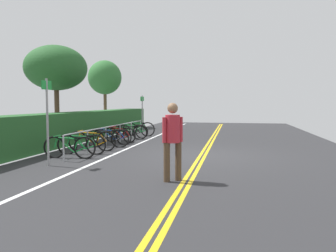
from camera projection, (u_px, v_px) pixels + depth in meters
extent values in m
cube|color=#2B2B2D|center=(203.00, 156.00, 10.72)|extent=(35.69, 10.57, 0.05)
cube|color=gold|center=(205.00, 155.00, 10.70)|extent=(32.12, 0.10, 0.00)
cube|color=gold|center=(200.00, 155.00, 10.74)|extent=(32.12, 0.10, 0.00)
cube|color=white|center=(118.00, 152.00, 11.30)|extent=(32.12, 0.12, 0.00)
cylinder|color=#9EA0A5|center=(64.00, 148.00, 9.54)|extent=(0.05, 0.05, 0.77)
cylinder|color=#9EA0A5|center=(88.00, 142.00, 11.12)|extent=(0.05, 0.05, 0.77)
cylinder|color=#9EA0A5|center=(106.00, 137.00, 12.70)|extent=(0.05, 0.05, 0.77)
cylinder|color=#9EA0A5|center=(120.00, 133.00, 14.28)|extent=(0.05, 0.05, 0.77)
cylinder|color=#9EA0A5|center=(131.00, 130.00, 15.86)|extent=(0.05, 0.05, 0.77)
cylinder|color=#9EA0A5|center=(141.00, 128.00, 17.44)|extent=(0.05, 0.05, 0.77)
cylinder|color=#9EA0A5|center=(113.00, 126.00, 13.47)|extent=(8.08, 0.04, 0.04)
torus|color=black|center=(54.00, 147.00, 10.19)|extent=(0.11, 0.72, 0.71)
torus|color=black|center=(85.00, 148.00, 10.08)|extent=(0.11, 0.72, 0.71)
cylinder|color=#198C38|center=(66.00, 145.00, 10.14)|extent=(0.08, 0.57, 0.49)
cylinder|color=#198C38|center=(67.00, 138.00, 10.12)|extent=(0.09, 0.67, 0.07)
cylinder|color=#198C38|center=(76.00, 146.00, 10.10)|extent=(0.05, 0.17, 0.44)
cylinder|color=#198C38|center=(79.00, 150.00, 10.10)|extent=(0.07, 0.36, 0.18)
cylinder|color=#198C38|center=(81.00, 143.00, 10.08)|extent=(0.06, 0.25, 0.30)
cylinder|color=#198C38|center=(56.00, 142.00, 10.17)|extent=(0.05, 0.14, 0.32)
cube|color=black|center=(78.00, 138.00, 10.08)|extent=(0.10, 0.21, 0.05)
cylinder|color=#198C38|center=(57.00, 136.00, 10.15)|extent=(0.46, 0.07, 0.03)
torus|color=black|center=(67.00, 145.00, 10.92)|extent=(0.17, 0.69, 0.69)
torus|color=black|center=(96.00, 145.00, 10.88)|extent=(0.17, 0.69, 0.69)
cylinder|color=#198C38|center=(78.00, 142.00, 10.90)|extent=(0.13, 0.56, 0.47)
cylinder|color=#198C38|center=(80.00, 136.00, 10.88)|extent=(0.14, 0.66, 0.07)
cylinder|color=#198C38|center=(88.00, 143.00, 10.89)|extent=(0.06, 0.17, 0.42)
cylinder|color=#198C38|center=(91.00, 147.00, 10.89)|extent=(0.09, 0.36, 0.18)
cylinder|color=#198C38|center=(93.00, 141.00, 10.88)|extent=(0.08, 0.25, 0.29)
cylinder|color=#198C38|center=(69.00, 140.00, 10.90)|extent=(0.06, 0.14, 0.31)
cube|color=black|center=(90.00, 136.00, 10.87)|extent=(0.11, 0.21, 0.05)
cylinder|color=#198C38|center=(70.00, 134.00, 10.89)|extent=(0.46, 0.10, 0.03)
torus|color=black|center=(78.00, 141.00, 11.82)|extent=(0.12, 0.73, 0.73)
torus|color=black|center=(106.00, 141.00, 11.70)|extent=(0.12, 0.73, 0.73)
cylinder|color=orange|center=(88.00, 139.00, 11.77)|extent=(0.09, 0.61, 0.50)
cylinder|color=orange|center=(90.00, 133.00, 11.74)|extent=(0.10, 0.72, 0.07)
cylinder|color=orange|center=(98.00, 139.00, 11.73)|extent=(0.05, 0.18, 0.45)
cylinder|color=orange|center=(101.00, 143.00, 11.73)|extent=(0.07, 0.39, 0.19)
cylinder|color=orange|center=(103.00, 137.00, 11.70)|extent=(0.06, 0.26, 0.31)
cylinder|color=orange|center=(79.00, 137.00, 11.80)|extent=(0.05, 0.14, 0.33)
cube|color=black|center=(100.00, 133.00, 11.70)|extent=(0.10, 0.21, 0.05)
cylinder|color=orange|center=(80.00, 131.00, 11.78)|extent=(0.46, 0.07, 0.03)
torus|color=black|center=(95.00, 139.00, 12.63)|extent=(0.19, 0.72, 0.73)
torus|color=black|center=(120.00, 139.00, 12.62)|extent=(0.19, 0.72, 0.73)
cylinder|color=black|center=(104.00, 136.00, 12.62)|extent=(0.14, 0.55, 0.50)
cylinder|color=black|center=(106.00, 131.00, 12.60)|extent=(0.16, 0.65, 0.07)
cylinder|color=black|center=(113.00, 137.00, 12.61)|extent=(0.06, 0.16, 0.45)
cylinder|color=black|center=(116.00, 141.00, 12.62)|extent=(0.10, 0.35, 0.18)
cylinder|color=black|center=(117.00, 135.00, 12.61)|extent=(0.08, 0.24, 0.31)
cylinder|color=black|center=(96.00, 135.00, 12.62)|extent=(0.06, 0.14, 0.33)
cube|color=black|center=(114.00, 131.00, 12.60)|extent=(0.12, 0.21, 0.05)
cylinder|color=black|center=(97.00, 129.00, 12.60)|extent=(0.46, 0.11, 0.03)
torus|color=black|center=(100.00, 137.00, 13.60)|extent=(0.09, 0.67, 0.67)
torus|color=black|center=(124.00, 137.00, 13.45)|extent=(0.09, 0.67, 0.67)
cylinder|color=#1947B7|center=(109.00, 135.00, 13.54)|extent=(0.07, 0.59, 0.46)
cylinder|color=#1947B7|center=(111.00, 130.00, 13.52)|extent=(0.07, 0.70, 0.07)
cylinder|color=#1947B7|center=(117.00, 136.00, 13.49)|extent=(0.04, 0.17, 0.41)
cylinder|color=#1947B7|center=(120.00, 139.00, 13.49)|extent=(0.06, 0.37, 0.17)
cylinder|color=#1947B7|center=(121.00, 134.00, 13.46)|extent=(0.05, 0.25, 0.28)
cylinder|color=#1947B7|center=(101.00, 133.00, 13.59)|extent=(0.04, 0.14, 0.30)
cube|color=black|center=(119.00, 130.00, 13.47)|extent=(0.09, 0.20, 0.05)
cylinder|color=#1947B7|center=(102.00, 129.00, 13.56)|extent=(0.46, 0.05, 0.03)
torus|color=black|center=(111.00, 134.00, 14.57)|extent=(0.24, 0.67, 0.68)
torus|color=black|center=(129.00, 135.00, 14.12)|extent=(0.24, 0.67, 0.68)
cylinder|color=red|center=(118.00, 133.00, 14.40)|extent=(0.19, 0.55, 0.46)
cylinder|color=red|center=(119.00, 129.00, 14.35)|extent=(0.22, 0.65, 0.07)
cylinder|color=red|center=(124.00, 134.00, 14.24)|extent=(0.08, 0.17, 0.42)
cylinder|color=red|center=(126.00, 137.00, 14.20)|extent=(0.13, 0.35, 0.17)
cylinder|color=red|center=(127.00, 132.00, 14.16)|extent=(0.10, 0.24, 0.29)
cylinder|color=red|center=(112.00, 131.00, 14.54)|extent=(0.07, 0.14, 0.31)
cube|color=black|center=(125.00, 128.00, 14.20)|extent=(0.13, 0.21, 0.05)
cylinder|color=red|center=(113.00, 127.00, 14.50)|extent=(0.45, 0.16, 0.03)
torus|color=black|center=(116.00, 133.00, 15.21)|extent=(0.27, 0.68, 0.70)
torus|color=black|center=(140.00, 133.00, 15.33)|extent=(0.27, 0.68, 0.70)
cylinder|color=black|center=(125.00, 131.00, 15.25)|extent=(0.23, 0.60, 0.48)
cylinder|color=black|center=(127.00, 127.00, 15.24)|extent=(0.26, 0.72, 0.07)
cylinder|color=black|center=(133.00, 131.00, 15.29)|extent=(0.09, 0.18, 0.43)
cylinder|color=black|center=(136.00, 134.00, 15.31)|extent=(0.16, 0.39, 0.18)
cylinder|color=black|center=(137.00, 130.00, 15.31)|extent=(0.12, 0.27, 0.30)
cylinder|color=black|center=(118.00, 130.00, 15.20)|extent=(0.08, 0.15, 0.32)
cube|color=black|center=(135.00, 126.00, 15.28)|extent=(0.14, 0.21, 0.05)
cylinder|color=black|center=(119.00, 125.00, 15.19)|extent=(0.45, 0.17, 0.03)
torus|color=black|center=(124.00, 131.00, 16.25)|extent=(0.17, 0.68, 0.68)
torus|color=black|center=(142.00, 132.00, 15.91)|extent=(0.17, 0.68, 0.68)
cylinder|color=#198C38|center=(131.00, 130.00, 16.12)|extent=(0.13, 0.55, 0.47)
cylinder|color=#198C38|center=(132.00, 126.00, 16.08)|extent=(0.14, 0.65, 0.07)
cylinder|color=#198C38|center=(137.00, 130.00, 16.00)|extent=(0.06, 0.16, 0.42)
cylinder|color=#198C38|center=(139.00, 133.00, 15.97)|extent=(0.09, 0.35, 0.17)
cylinder|color=#198C38|center=(140.00, 129.00, 15.94)|extent=(0.08, 0.24, 0.29)
cylinder|color=#198C38|center=(125.00, 128.00, 16.22)|extent=(0.06, 0.13, 0.31)
cube|color=black|center=(138.00, 126.00, 15.96)|extent=(0.11, 0.21, 0.05)
cylinder|color=#198C38|center=(126.00, 124.00, 16.19)|extent=(0.46, 0.10, 0.03)
torus|color=black|center=(130.00, 129.00, 17.00)|extent=(0.11, 0.76, 0.76)
torus|color=black|center=(148.00, 129.00, 16.87)|extent=(0.11, 0.76, 0.76)
cylinder|color=#198C38|center=(136.00, 128.00, 16.94)|extent=(0.07, 0.55, 0.52)
cylinder|color=#198C38|center=(137.00, 123.00, 16.92)|extent=(0.08, 0.65, 0.07)
cylinder|color=#198C38|center=(142.00, 128.00, 16.90)|extent=(0.05, 0.16, 0.46)
cylinder|color=#198C38|center=(144.00, 131.00, 16.90)|extent=(0.06, 0.35, 0.19)
cylinder|color=#198C38|center=(146.00, 126.00, 16.87)|extent=(0.05, 0.24, 0.32)
cylinder|color=#198C38|center=(131.00, 126.00, 16.98)|extent=(0.04, 0.13, 0.34)
cube|color=black|center=(144.00, 123.00, 16.87)|extent=(0.09, 0.20, 0.05)
cylinder|color=#198C38|center=(131.00, 122.00, 16.96)|extent=(0.46, 0.06, 0.03)
cylinder|color=#4C3826|center=(178.00, 161.00, 7.21)|extent=(0.14, 0.14, 0.85)
cylinder|color=#4C3826|center=(167.00, 162.00, 7.08)|extent=(0.14, 0.14, 0.85)
cylinder|color=#B22633|center=(173.00, 129.00, 7.09)|extent=(0.32, 0.32, 0.61)
sphere|color=#8C6647|center=(173.00, 108.00, 7.06)|extent=(0.23, 0.23, 0.23)
cylinder|color=#B22633|center=(181.00, 129.00, 7.18)|extent=(0.09, 0.09, 0.55)
cylinder|color=#B22633|center=(164.00, 130.00, 7.01)|extent=(0.09, 0.09, 0.55)
cylinder|color=gray|center=(47.00, 123.00, 8.82)|extent=(0.06, 0.06, 2.38)
cube|color=#198C33|center=(47.00, 85.00, 8.75)|extent=(0.36, 0.09, 0.24)
cylinder|color=gray|center=(142.00, 115.00, 17.79)|extent=(0.06, 0.06, 2.12)
cube|color=#198C33|center=(142.00, 99.00, 17.73)|extent=(0.36, 0.10, 0.24)
cube|color=#235626|center=(83.00, 125.00, 15.35)|extent=(17.08, 1.15, 1.31)
cylinder|color=#473323|center=(57.00, 114.00, 14.89)|extent=(0.22, 0.22, 2.39)
ellipsoid|color=#235626|center=(56.00, 68.00, 14.74)|extent=(2.78, 2.78, 2.03)
cylinder|color=brown|center=(105.00, 110.00, 22.57)|extent=(0.22, 0.22, 2.43)
ellipsoid|color=#2D6B30|center=(105.00, 77.00, 22.41)|extent=(2.29, 2.29, 2.32)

